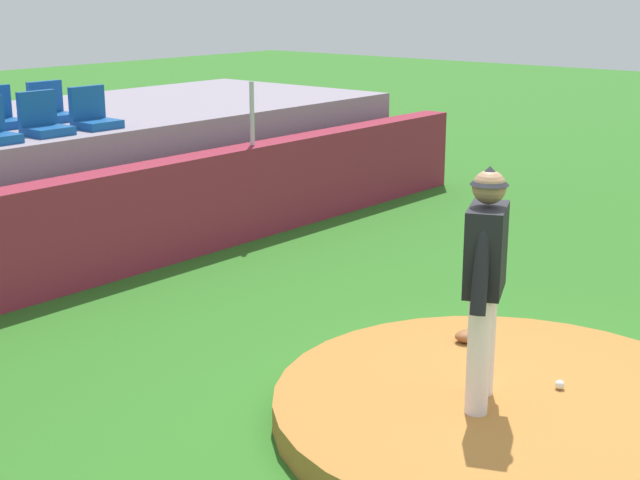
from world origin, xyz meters
name	(u,v)px	position (x,y,z in m)	size (l,w,h in m)	color
ground_plane	(507,422)	(0.00, 0.00, 0.00)	(60.00, 60.00, 0.00)	#2C6B1F
pitchers_mound	(508,410)	(0.00, 0.00, 0.11)	(3.57, 3.57, 0.21)	#AB6F30
pitcher	(485,269)	(-0.23, 0.13, 1.24)	(0.81, 0.43, 1.78)	white
baseball	(560,385)	(0.37, -0.23, 0.25)	(0.07, 0.07, 0.07)	white
fielding_glove	(472,336)	(0.79, 0.80, 0.27)	(0.30, 0.20, 0.11)	brown
brick_barrier	(78,232)	(0.00, 5.29, 0.60)	(14.25, 0.40, 1.20)	maroon
fence_post_right	(252,113)	(2.77, 5.29, 1.61)	(0.06, 0.06, 0.82)	silver
stadium_chair_2	(43,121)	(0.34, 6.30, 1.68)	(0.48, 0.44, 0.50)	#134E98
stadium_chair_3	(93,115)	(1.04, 6.30, 1.68)	(0.48, 0.44, 0.50)	#134E98
stadium_chair_7	(51,109)	(1.07, 7.21, 1.68)	(0.48, 0.44, 0.50)	#134E98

